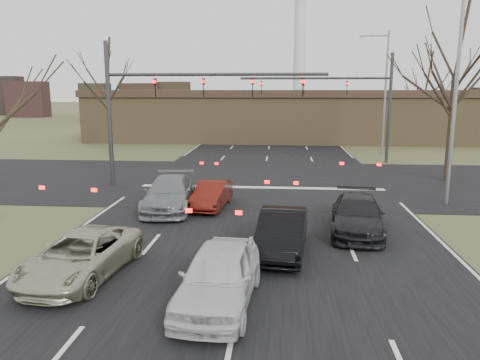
% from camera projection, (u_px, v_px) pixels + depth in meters
% --- Properties ---
extents(ground, '(360.00, 360.00, 0.00)m').
position_uv_depth(ground, '(243.00, 282.00, 13.38)').
color(ground, '#434F2A').
rests_on(ground, ground).
extents(road_main, '(14.00, 300.00, 0.02)m').
position_uv_depth(road_main, '(273.00, 124.00, 72.05)').
color(road_main, black).
rests_on(road_main, ground).
extents(road_cross, '(200.00, 14.00, 0.02)m').
position_uv_depth(road_cross, '(262.00, 181.00, 28.05)').
color(road_cross, black).
rests_on(road_cross, ground).
extents(building, '(42.40, 10.40, 5.30)m').
position_uv_depth(building, '(290.00, 115.00, 49.86)').
color(building, olive).
rests_on(building, ground).
extents(mast_arm_near, '(12.12, 0.24, 8.00)m').
position_uv_depth(mast_arm_near, '(166.00, 96.00, 25.55)').
color(mast_arm_near, '#383A3D').
rests_on(mast_arm_near, ground).
extents(mast_arm_far, '(11.12, 0.24, 8.00)m').
position_uv_depth(mast_arm_far, '(351.00, 95.00, 34.39)').
color(mast_arm_far, '#383A3D').
rests_on(mast_arm_far, ground).
extents(streetlight_right_near, '(2.34, 0.25, 10.00)m').
position_uv_depth(streetlight_right_near, '(452.00, 86.00, 21.35)').
color(streetlight_right_near, gray).
rests_on(streetlight_right_near, ground).
extents(streetlight_right_far, '(2.34, 0.25, 10.00)m').
position_uv_depth(streetlight_right_far, '(383.00, 87.00, 37.93)').
color(streetlight_right_far, gray).
rests_on(streetlight_right_far, ground).
extents(tree_right_near, '(6.90, 6.90, 11.50)m').
position_uv_depth(tree_right_near, '(459.00, 26.00, 26.40)').
color(tree_right_near, black).
rests_on(tree_right_near, ground).
extents(tree_left_far, '(5.70, 5.70, 9.50)m').
position_uv_depth(tree_left_far, '(106.00, 65.00, 37.50)').
color(tree_left_far, black).
rests_on(tree_left_far, ground).
extents(tree_right_far, '(5.40, 5.40, 9.00)m').
position_uv_depth(tree_right_far, '(427.00, 73.00, 45.02)').
color(tree_right_far, black).
rests_on(tree_right_far, ground).
extents(car_silver_suv, '(2.71, 4.95, 1.32)m').
position_uv_depth(car_silver_suv, '(81.00, 255.00, 13.67)').
color(car_silver_suv, '#B0AA8E').
rests_on(car_silver_suv, ground).
extents(car_white_sedan, '(2.12, 4.60, 1.53)m').
position_uv_depth(car_white_sedan, '(219.00, 276.00, 11.90)').
color(car_white_sedan, silver).
rests_on(car_white_sedan, ground).
extents(car_black_hatch, '(1.91, 4.47, 1.43)m').
position_uv_depth(car_black_hatch, '(282.00, 232.00, 15.65)').
color(car_black_hatch, black).
rests_on(car_black_hatch, ground).
extents(car_charcoal_sedan, '(2.50, 4.93, 1.37)m').
position_uv_depth(car_charcoal_sedan, '(357.00, 215.00, 17.92)').
color(car_charcoal_sedan, black).
rests_on(car_charcoal_sedan, ground).
extents(car_grey_ahead, '(2.53, 5.28, 1.49)m').
position_uv_depth(car_grey_ahead, '(169.00, 193.00, 21.35)').
color(car_grey_ahead, gray).
rests_on(car_grey_ahead, ground).
extents(car_red_ahead, '(1.65, 3.82, 1.22)m').
position_uv_depth(car_red_ahead, '(212.00, 195.00, 21.67)').
color(car_red_ahead, '#59140C').
rests_on(car_red_ahead, ground).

